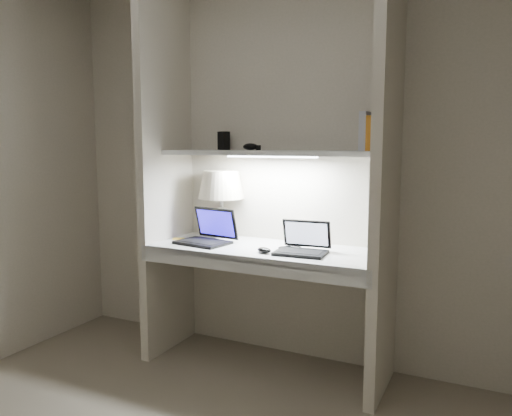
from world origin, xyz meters
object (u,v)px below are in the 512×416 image
Objects in this scene: laptop_netbook at (303,246)px; book_row at (380,132)px; speaker at (297,233)px; table_lamp at (221,193)px; laptop_main at (208,235)px.

book_row is (0.38, 0.22, 0.66)m from laptop_netbook.
speaker is 0.57× the size of book_row.
table_lamp is at bearing 164.84° from speaker.
laptop_main is at bearing 174.48° from laptop_netbook.
laptop_netbook is 0.30m from speaker.
book_row is (1.04, 0.20, 0.65)m from laptop_main.
laptop_netbook is (0.67, -0.22, -0.27)m from table_lamp.
table_lamp is 1.48× the size of laptop_netbook.
table_lamp is 1.12m from book_row.
table_lamp is 1.26× the size of laptop_main.
speaker is at bearing 113.76° from laptop_netbook.
table_lamp is at bearing -179.79° from book_row.
speaker is (0.52, 0.25, 0.01)m from laptop_main.
speaker is 0.82m from book_row.
speaker is at bearing 5.39° from table_lamp.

